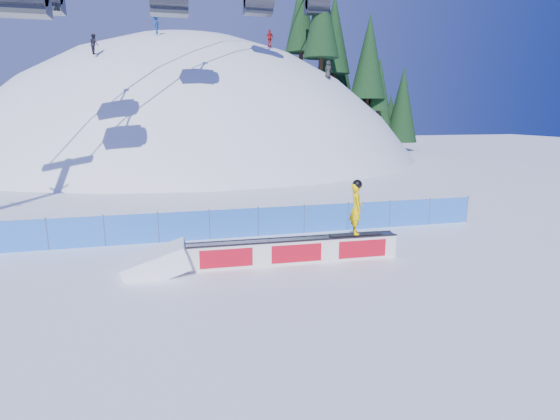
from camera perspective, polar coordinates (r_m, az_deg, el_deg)
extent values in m
plane|color=white|center=(13.93, -3.33, -8.59)|extent=(160.00, 160.00, 0.00)
sphere|color=white|center=(59.47, -10.76, -10.51)|extent=(64.00, 64.00, 64.00)
cylinder|color=black|center=(59.40, 1.77, 18.76)|extent=(0.50, 0.50, 1.40)
cone|color=black|center=(60.15, 1.81, 23.46)|extent=(3.84, 3.84, 8.72)
cylinder|color=black|center=(56.37, 5.72, 17.58)|extent=(0.50, 0.50, 1.40)
cone|color=black|center=(57.03, 5.84, 22.56)|extent=(3.86, 3.86, 8.76)
cylinder|color=black|center=(60.96, 6.28, 15.82)|extent=(0.50, 0.50, 1.40)
cone|color=black|center=(61.46, 6.40, 20.45)|extent=(3.85, 3.85, 8.75)
cylinder|color=black|center=(56.71, 8.52, 15.62)|extent=(0.50, 0.50, 1.40)
cone|color=black|center=(57.29, 8.71, 21.12)|extent=(4.32, 4.32, 9.82)
cylinder|color=black|center=(61.78, 7.64, 14.53)|extent=(0.50, 0.50, 1.40)
cone|color=black|center=(62.03, 7.75, 17.98)|extent=(2.75, 2.75, 6.26)
cylinder|color=black|center=(56.15, 11.36, 13.36)|extent=(0.50, 0.50, 1.40)
cone|color=black|center=(56.49, 11.60, 18.62)|extent=(4.03, 4.03, 9.17)
cylinder|color=black|center=(55.64, 14.12, 10.52)|extent=(0.50, 0.50, 1.40)
cone|color=black|center=(55.69, 14.35, 14.83)|extent=(3.16, 3.16, 7.18)
cylinder|color=black|center=(58.63, 14.49, 8.98)|extent=(0.50, 0.50, 1.40)
cone|color=black|center=(58.55, 14.69, 12.54)|extent=(2.68, 2.68, 6.09)
cylinder|color=black|center=(59.64, 16.61, 7.73)|extent=(0.50, 0.50, 1.40)
cone|color=black|center=(59.48, 16.92, 12.65)|extent=(3.98, 3.98, 9.04)
cylinder|color=black|center=(66.83, 14.82, 8.29)|extent=(0.50, 0.50, 1.40)
cone|color=black|center=(66.68, 15.05, 12.33)|extent=(3.62, 3.62, 8.23)
cube|color=blue|center=(17.99, -6.02, -1.75)|extent=(22.00, 0.03, 1.20)
cylinder|color=#3B486A|center=(18.42, -28.14, -2.70)|extent=(0.05, 0.05, 1.30)
cylinder|color=#3B486A|center=(18.02, -21.97, -2.42)|extent=(0.05, 0.05, 1.30)
cylinder|color=#3B486A|center=(17.84, -15.61, -2.11)|extent=(0.05, 0.05, 1.30)
cylinder|color=#3B486A|center=(17.88, -9.19, -1.78)|extent=(0.05, 0.05, 1.30)
cylinder|color=#3B486A|center=(18.14, -2.89, -1.42)|extent=(0.05, 0.05, 1.30)
cylinder|color=#3B486A|center=(18.61, 3.16, -1.07)|extent=(0.05, 0.05, 1.30)
cylinder|color=#3B486A|center=(19.28, 8.86, -0.72)|extent=(0.05, 0.05, 1.30)
cylinder|color=#3B486A|center=(20.13, 14.12, -0.39)|extent=(0.05, 0.05, 1.30)
cylinder|color=#3B486A|center=(21.13, 18.91, -0.09)|extent=(0.05, 0.05, 1.30)
cylinder|color=#3B486A|center=(22.27, 23.25, 0.18)|extent=(0.05, 0.05, 1.30)
cylinder|color=#282931|center=(51.89, 4.99, 25.39)|extent=(2.40, 1.50, 1.50)
cube|color=white|center=(14.96, 1.97, -5.41)|extent=(7.28, 0.65, 0.82)
cube|color=gray|center=(14.83, 1.98, -3.84)|extent=(7.20, 0.67, 0.04)
cube|color=black|center=(14.61, 2.21, -4.07)|extent=(7.26, 0.22, 0.05)
cube|color=black|center=(15.06, 1.75, -3.56)|extent=(7.26, 0.22, 0.05)
cube|color=red|center=(14.74, 2.19, -5.69)|extent=(6.90, 0.21, 0.61)
cube|color=red|center=(15.18, 1.75, -5.15)|extent=(6.90, 0.21, 0.61)
cube|color=black|center=(15.48, 9.81, -3.11)|extent=(1.86, 0.39, 0.04)
imported|color=#FFD203|center=(15.27, 9.94, 0.20)|extent=(0.57, 0.74, 1.80)
sphere|color=black|center=(15.11, 10.05, 3.31)|extent=(0.34, 0.34, 0.34)
imported|color=black|center=(42.12, -23.10, 19.29)|extent=(0.89, 0.98, 1.65)
imported|color=#AA1918|center=(47.44, -1.35, 21.53)|extent=(1.05, 0.73, 1.65)
imported|color=navy|center=(45.72, -15.93, 22.26)|extent=(1.00, 1.23, 1.65)
imported|color=#242424|center=(45.20, 6.33, 17.79)|extent=(0.92, 0.73, 1.65)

